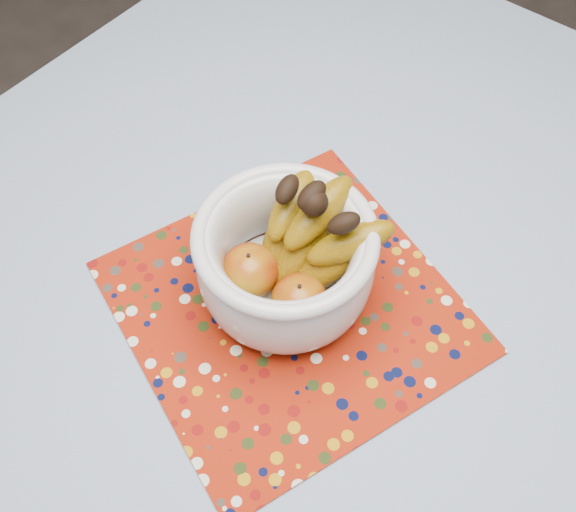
{
  "coord_description": "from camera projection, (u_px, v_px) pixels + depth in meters",
  "views": [
    {
      "loc": [
        0.22,
        -0.43,
        1.52
      ],
      "look_at": [
        -0.06,
        -0.08,
        0.84
      ],
      "focal_mm": 42.0,
      "sensor_mm": 36.0,
      "label": 1
    }
  ],
  "objects": [
    {
      "name": "placemat",
      "position": [
        288.0,
        306.0,
        0.87
      ],
      "size": [
        0.51,
        0.51,
        0.0
      ],
      "primitive_type": "cube",
      "rotation": [
        0.0,
        0.0,
        -0.35
      ],
      "color": "maroon",
      "rests_on": "tablecloth"
    },
    {
      "name": "table",
      "position": [
        354.0,
        310.0,
        0.97
      ],
      "size": [
        1.2,
        1.2,
        0.75
      ],
      "color": "brown",
      "rests_on": "ground"
    },
    {
      "name": "tablecloth",
      "position": [
        359.0,
        280.0,
        0.9
      ],
      "size": [
        1.32,
        1.32,
        0.01
      ],
      "primitive_type": "cube",
      "color": "#6379A5",
      "rests_on": "table"
    },
    {
      "name": "fruit_bowl",
      "position": [
        294.0,
        254.0,
        0.82
      ],
      "size": [
        0.25,
        0.23,
        0.19
      ],
      "color": "silver",
      "rests_on": "placemat"
    }
  ]
}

